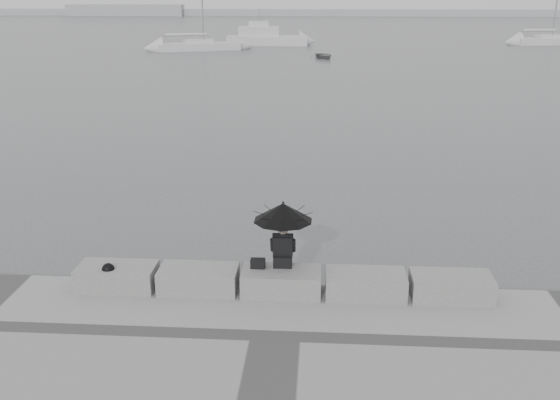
# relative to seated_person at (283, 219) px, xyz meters

# --- Properties ---
(ground) EXTENTS (360.00, 360.00, 0.00)m
(ground) POSITION_rel_seated_person_xyz_m (-0.01, 0.19, -2.01)
(ground) COLOR #494C4F
(ground) RESTS_ON ground
(stone_block_far_left) EXTENTS (1.60, 0.80, 0.50)m
(stone_block_far_left) POSITION_rel_seated_person_xyz_m (-3.41, -0.26, -1.26)
(stone_block_far_left) COLOR slate
(stone_block_far_left) RESTS_ON promenade
(stone_block_left) EXTENTS (1.60, 0.80, 0.50)m
(stone_block_left) POSITION_rel_seated_person_xyz_m (-1.71, -0.26, -1.26)
(stone_block_left) COLOR slate
(stone_block_left) RESTS_ON promenade
(stone_block_centre) EXTENTS (1.60, 0.80, 0.50)m
(stone_block_centre) POSITION_rel_seated_person_xyz_m (-0.01, -0.26, -1.26)
(stone_block_centre) COLOR slate
(stone_block_centre) RESTS_ON promenade
(stone_block_right) EXTENTS (1.60, 0.80, 0.50)m
(stone_block_right) POSITION_rel_seated_person_xyz_m (1.69, -0.26, -1.26)
(stone_block_right) COLOR slate
(stone_block_right) RESTS_ON promenade
(stone_block_far_right) EXTENTS (1.60, 0.80, 0.50)m
(stone_block_far_right) POSITION_rel_seated_person_xyz_m (3.39, -0.26, -1.26)
(stone_block_far_right) COLOR slate
(stone_block_far_right) RESTS_ON promenade
(seated_person) EXTENTS (1.21, 1.21, 1.39)m
(seated_person) POSITION_rel_seated_person_xyz_m (0.00, 0.00, 0.00)
(seated_person) COLOR black
(seated_person) RESTS_ON stone_block_centre
(bag) EXTENTS (0.30, 0.17, 0.19)m
(bag) POSITION_rel_seated_person_xyz_m (-0.50, -0.14, -0.92)
(bag) COLOR black
(bag) RESTS_ON stone_block_centre
(mooring_bollard) EXTENTS (0.40, 0.40, 0.63)m
(mooring_bollard) POSITION_rel_seated_person_xyz_m (-3.53, -0.42, -1.25)
(mooring_bollard) COLOR black
(mooring_bollard) RESTS_ON promenade
(distant_landmass) EXTENTS (180.00, 8.00, 2.80)m
(distant_landmass) POSITION_rel_seated_person_xyz_m (-8.15, 154.71, -1.12)
(distant_landmass) COLOR #A6A8AB
(distant_landmass) RESTS_ON ground
(sailboat_left) EXTENTS (9.27, 5.55, 12.90)m
(sailboat_left) POSITION_rel_seated_person_xyz_m (-12.96, 58.30, -1.50)
(sailboat_left) COLOR silver
(sailboat_left) RESTS_ON ground
(sailboat_right) EXTENTS (8.49, 3.94, 12.90)m
(sailboat_right) POSITION_rel_seated_person_xyz_m (28.18, 68.66, -1.50)
(sailboat_right) COLOR silver
(sailboat_right) RESTS_ON ground
(motor_cruiser) EXTENTS (9.76, 3.16, 4.50)m
(motor_cruiser) POSITION_rel_seated_person_xyz_m (-5.98, 65.51, -1.12)
(motor_cruiser) COLOR silver
(motor_cruiser) RESTS_ON ground
(dinghy) EXTENTS (3.24, 2.35, 0.50)m
(dinghy) POSITION_rel_seated_person_xyz_m (0.85, 50.84, -1.76)
(dinghy) COLOR gray
(dinghy) RESTS_ON ground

